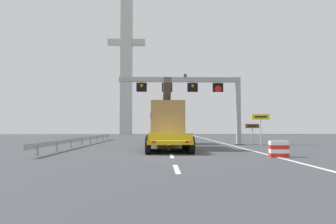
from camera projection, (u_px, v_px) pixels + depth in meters
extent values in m
plane|color=#424449|center=(165.00, 155.00, 17.77)|extent=(112.00, 112.00, 0.00)
cube|color=silver|center=(177.00, 169.00, 11.78)|extent=(0.20, 2.60, 0.01)
cube|color=silver|center=(172.00, 156.00, 17.15)|extent=(0.20, 2.60, 0.01)
cube|color=silver|center=(169.00, 149.00, 22.52)|extent=(0.20, 2.60, 0.01)
cube|color=silver|center=(168.00, 145.00, 27.88)|extent=(0.20, 2.60, 0.01)
cube|color=silver|center=(167.00, 142.00, 33.25)|extent=(0.20, 2.60, 0.01)
cube|color=silver|center=(166.00, 140.00, 38.62)|extent=(0.20, 2.60, 0.01)
cube|color=silver|center=(165.00, 138.00, 43.98)|extent=(0.20, 2.60, 0.01)
cube|color=silver|center=(165.00, 137.00, 49.35)|extent=(0.20, 2.60, 0.01)
cube|color=silver|center=(164.00, 136.00, 54.71)|extent=(0.20, 2.60, 0.01)
cube|color=silver|center=(164.00, 136.00, 60.08)|extent=(0.20, 2.60, 0.01)
cube|color=silver|center=(164.00, 135.00, 65.45)|extent=(0.20, 2.60, 0.01)
cube|color=silver|center=(164.00, 134.00, 70.81)|extent=(0.20, 2.60, 0.01)
cube|color=silver|center=(225.00, 144.00, 29.89)|extent=(0.20, 63.00, 0.01)
cube|color=#9EA0A5|center=(238.00, 111.00, 28.68)|extent=(0.40, 0.40, 6.50)
cube|color=slate|center=(239.00, 144.00, 28.52)|extent=(0.90, 0.90, 0.08)
cube|color=#9EA0A5|center=(180.00, 80.00, 28.71)|extent=(11.69, 0.44, 0.44)
cube|color=#4C4C51|center=(185.00, 76.00, 28.74)|extent=(0.28, 0.40, 0.28)
cube|color=black|center=(218.00, 88.00, 28.75)|extent=(0.99, 0.24, 0.85)
cube|color=#9EA0A5|center=(218.00, 83.00, 28.78)|extent=(0.08, 0.08, 0.16)
cone|color=red|center=(218.00, 89.00, 28.62)|extent=(0.63, 0.02, 0.63)
cube|color=black|center=(193.00, 87.00, 28.70)|extent=(0.99, 0.24, 0.85)
cube|color=#9EA0A5|center=(193.00, 83.00, 28.72)|extent=(0.08, 0.08, 0.16)
cone|color=orange|center=(193.00, 86.00, 28.57)|extent=(0.36, 0.36, 0.30)
cube|color=black|center=(167.00, 87.00, 28.64)|extent=(0.99, 0.24, 0.85)
cube|color=#9EA0A5|center=(167.00, 82.00, 28.67)|extent=(0.08, 0.08, 0.16)
cone|color=orange|center=(167.00, 86.00, 28.52)|extent=(0.36, 0.36, 0.30)
cube|color=black|center=(142.00, 87.00, 28.58)|extent=(0.99, 0.24, 0.85)
cube|color=#9EA0A5|center=(142.00, 82.00, 28.61)|extent=(0.08, 0.08, 0.16)
cone|color=orange|center=(142.00, 86.00, 28.46)|extent=(0.36, 0.36, 0.30)
cube|color=yellow|center=(167.00, 139.00, 22.85)|extent=(3.06, 10.47, 0.24)
cube|color=yellow|center=(170.00, 137.00, 17.61)|extent=(2.66, 0.15, 0.44)
cylinder|color=black|center=(148.00, 145.00, 18.29)|extent=(0.35, 1.11, 1.10)
cylinder|color=black|center=(192.00, 145.00, 18.42)|extent=(0.35, 1.11, 1.10)
cylinder|color=black|center=(148.00, 144.00, 19.34)|extent=(0.35, 1.11, 1.10)
cylinder|color=black|center=(189.00, 144.00, 19.47)|extent=(0.35, 1.11, 1.10)
cylinder|color=black|center=(148.00, 144.00, 20.39)|extent=(0.35, 1.11, 1.10)
cylinder|color=black|center=(188.00, 143.00, 20.52)|extent=(0.35, 1.11, 1.10)
cylinder|color=black|center=(149.00, 143.00, 21.43)|extent=(0.35, 1.11, 1.10)
cylinder|color=black|center=(186.00, 143.00, 21.56)|extent=(0.35, 1.11, 1.10)
cylinder|color=black|center=(149.00, 142.00, 22.48)|extent=(0.35, 1.11, 1.10)
cylinder|color=black|center=(185.00, 142.00, 22.61)|extent=(0.35, 1.11, 1.10)
cube|color=orange|center=(164.00, 123.00, 30.01)|extent=(2.66, 3.26, 3.10)
cube|color=black|center=(164.00, 116.00, 30.04)|extent=(2.68, 3.28, 0.60)
cylinder|color=black|center=(151.00, 138.00, 30.74)|extent=(0.37, 1.11, 1.10)
cylinder|color=black|center=(176.00, 138.00, 30.87)|extent=(0.37, 1.11, 1.10)
cylinder|color=black|center=(151.00, 139.00, 28.75)|extent=(0.37, 1.11, 1.10)
cylinder|color=black|center=(177.00, 139.00, 28.87)|extent=(0.37, 1.11, 1.10)
cube|color=#9E7A47|center=(166.00, 120.00, 23.33)|extent=(2.52, 5.78, 2.70)
cube|color=#2D2D33|center=(167.00, 94.00, 22.57)|extent=(0.63, 2.96, 2.29)
cube|color=red|center=(154.00, 142.00, 17.50)|extent=(0.20, 0.07, 0.12)
cube|color=red|center=(187.00, 142.00, 17.60)|extent=(0.20, 0.07, 0.12)
cylinder|color=#9EA0A5|center=(261.00, 130.00, 26.20)|extent=(0.10, 0.10, 2.81)
cube|color=yellow|center=(261.00, 117.00, 26.20)|extent=(1.54, 0.06, 0.47)
cube|color=black|center=(261.00, 117.00, 26.17)|extent=(1.11, 0.01, 0.12)
cylinder|color=#9EA0A5|center=(252.00, 134.00, 28.76)|extent=(0.10, 0.10, 1.99)
cube|color=brown|center=(252.00, 126.00, 28.74)|extent=(1.33, 0.06, 0.40)
cube|color=black|center=(252.00, 126.00, 28.70)|extent=(0.96, 0.01, 0.12)
cube|color=red|center=(279.00, 155.00, 16.54)|extent=(1.04, 0.58, 0.23)
cube|color=white|center=(279.00, 151.00, 16.56)|extent=(1.04, 0.58, 0.22)
cube|color=red|center=(279.00, 147.00, 16.57)|extent=(1.04, 0.58, 0.23)
cube|color=white|center=(279.00, 143.00, 16.58)|extent=(1.04, 0.58, 0.23)
cube|color=#999EA3|center=(86.00, 138.00, 28.46)|extent=(0.04, 25.72, 0.32)
cube|color=#999EA3|center=(38.00, 151.00, 17.22)|extent=(0.10, 0.10, 0.60)
cube|color=#999EA3|center=(57.00, 147.00, 20.43)|extent=(0.10, 0.10, 0.60)
cube|color=#999EA3|center=(71.00, 144.00, 23.64)|extent=(0.10, 0.10, 0.60)
cube|color=#999EA3|center=(82.00, 142.00, 26.85)|extent=(0.10, 0.10, 0.60)
cube|color=#999EA3|center=(90.00, 141.00, 30.06)|extent=(0.10, 0.10, 0.60)
cube|color=#999EA3|center=(97.00, 139.00, 33.27)|extent=(0.10, 0.10, 0.60)
cube|color=#999EA3|center=(103.00, 138.00, 36.47)|extent=(0.10, 0.10, 0.60)
cube|color=#999EA3|center=(107.00, 138.00, 39.68)|extent=(0.10, 0.10, 0.60)
cube|color=#B7B7B2|center=(126.00, 60.00, 72.32)|extent=(2.80, 2.00, 36.02)
cube|color=#B7B7B2|center=(127.00, 42.00, 72.54)|extent=(9.00, 1.60, 1.40)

